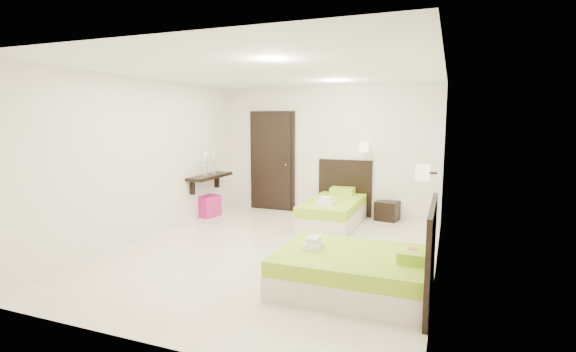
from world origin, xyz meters
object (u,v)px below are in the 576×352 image
(bed_single, at_px, (334,210))
(ottoman, at_px, (207,206))
(nightstand, at_px, (387,211))
(bed_double, at_px, (359,270))

(bed_single, distance_m, ottoman, 2.60)
(ottoman, bearing_deg, nightstand, 15.74)
(bed_double, relative_size, nightstand, 4.12)
(bed_double, bearing_deg, nightstand, 93.05)
(bed_double, bearing_deg, bed_single, 110.18)
(nightstand, bearing_deg, ottoman, -154.17)
(bed_single, height_order, nightstand, bed_single)
(bed_single, distance_m, bed_double, 3.08)
(nightstand, xyz_separation_m, ottoman, (-3.46, -0.98, 0.03))
(nightstand, bearing_deg, bed_double, -76.86)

